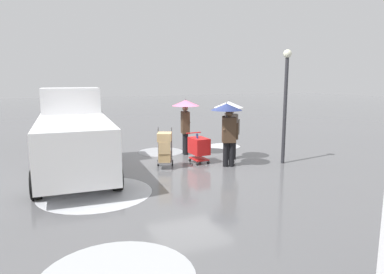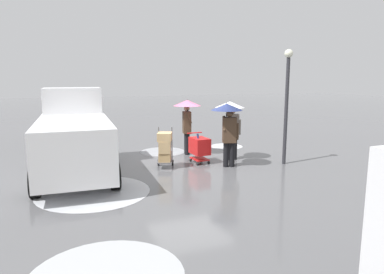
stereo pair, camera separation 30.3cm
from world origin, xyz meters
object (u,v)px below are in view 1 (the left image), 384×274
pedestrian_black_side (230,116)px  street_lamp (286,95)px  cargo_van_parked_right (74,137)px  pedestrian_pink_side (186,114)px  hand_dolly_boxes (165,147)px  pedestrian_white_side (228,119)px  shopping_cart_vendor (199,147)px

pedestrian_black_side → street_lamp: size_ratio=0.56×
cargo_van_parked_right → pedestrian_pink_side: (-4.16, -1.40, 0.41)m
hand_dolly_boxes → pedestrian_black_side: 2.72m
pedestrian_pink_side → cargo_van_parked_right: bearing=18.6°
street_lamp → pedestrian_white_side: bearing=-10.1°
street_lamp → hand_dolly_boxes: bearing=-13.6°
shopping_cart_vendor → pedestrian_white_side: bearing=128.5°
hand_dolly_boxes → street_lamp: 4.43m
hand_dolly_boxes → pedestrian_pink_side: size_ratio=0.61×
pedestrian_black_side → street_lamp: bearing=139.2°
shopping_cart_vendor → hand_dolly_boxes: size_ratio=0.79×
cargo_van_parked_right → pedestrian_white_side: bearing=169.9°
hand_dolly_boxes → pedestrian_black_side: size_ratio=0.61×
cargo_van_parked_right → pedestrian_pink_side: 4.41m
shopping_cart_vendor → pedestrian_black_side: (-1.23, -0.05, 1.02)m
pedestrian_pink_side → street_lamp: size_ratio=0.56×
hand_dolly_boxes → street_lamp: (-3.99, 0.96, 1.68)m
shopping_cart_vendor → pedestrian_white_side: 1.47m
shopping_cart_vendor → pedestrian_pink_side: pedestrian_pink_side is taller
cargo_van_parked_right → hand_dolly_boxes: cargo_van_parked_right is taller
shopping_cart_vendor → pedestrian_black_side: size_ratio=0.49×
cargo_van_parked_right → hand_dolly_boxes: 2.83m
cargo_van_parked_right → street_lamp: (-6.77, 1.20, 1.19)m
pedestrian_white_side → street_lamp: street_lamp is taller
hand_dolly_boxes → pedestrian_white_side: bearing=162.9°
hand_dolly_boxes → pedestrian_black_side: pedestrian_black_side is taller
shopping_cart_vendor → pedestrian_pink_side: size_ratio=0.49×
pedestrian_pink_side → pedestrian_white_side: size_ratio=1.00×
cargo_van_parked_right → street_lamp: 6.97m
pedestrian_white_side → cargo_van_parked_right: bearing=-10.1°
hand_dolly_boxes → pedestrian_white_side: 2.26m
hand_dolly_boxes → shopping_cart_vendor: bearing=-170.6°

